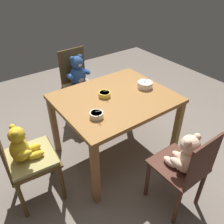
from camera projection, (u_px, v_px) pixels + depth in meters
The scene contains 9 objects.
ground_plane at pixel (115, 153), 2.66m from camera, with size 5.20×5.20×0.04m.
dining_table at pixel (115, 105), 2.28m from camera, with size 1.10×0.91×0.74m.
teddy_chair_near_left at pixel (24, 154), 1.88m from camera, with size 0.44×0.45×0.87m.
teddy_chair_far_center at pixel (79, 79), 2.91m from camera, with size 0.41×0.41×0.93m.
teddy_chair_near_front at pixel (185, 161), 1.80m from camera, with size 0.37×0.40×0.85m.
porridge_bowl_yellow_center at pixel (104, 94), 2.23m from camera, with size 0.12×0.13×0.10m.
porridge_bowl_white_near_right at pixel (145, 85), 2.37m from camera, with size 0.16×0.15×0.14m.
porridge_bowl_cream_near_left at pixel (96, 115), 1.94m from camera, with size 0.12×0.13×0.11m.
metal_pail at pixel (73, 68), 4.31m from camera, with size 0.26×0.26×0.24m, color #93969B.
Camera 1 is at (-1.15, -1.54, 1.88)m, focal length 36.73 mm.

